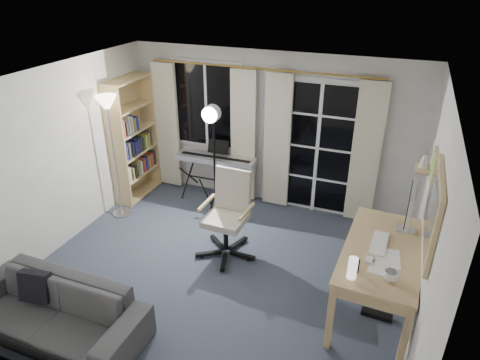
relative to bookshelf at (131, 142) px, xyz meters
name	(u,v)px	position (x,y,z in m)	size (l,w,h in m)	color
floor	(219,272)	(2.12, -1.37, -0.94)	(4.50, 4.00, 0.02)	#373E50
window	(207,105)	(1.07, 0.60, 0.57)	(1.20, 0.08, 1.40)	white
french_door	(318,149)	(2.87, 0.60, 0.09)	(1.32, 0.09, 2.11)	white
curtains	(259,139)	(1.99, 0.51, 0.16)	(3.60, 0.07, 2.13)	gold
bookshelf	(131,142)	(0.00, 0.00, 0.00)	(0.32, 0.92, 1.97)	tan
torchiere_lamp	(109,121)	(0.15, -0.65, 0.58)	(0.32, 0.32, 1.88)	#B2B2B7
keyboard_piano	(216,160)	(1.33, 0.33, -0.22)	(1.30, 0.66, 0.94)	black
studio_light	(212,128)	(1.54, -0.22, 0.52)	(0.32, 0.36, 1.82)	black
office_chair	(230,206)	(2.07, -0.88, -0.25)	(0.77, 0.81, 1.16)	black
desk	(382,257)	(4.00, -1.35, -0.20)	(0.84, 1.58, 0.83)	tan
monitor	(410,206)	(4.20, -0.90, 0.21)	(0.21, 0.60, 0.52)	silver
desk_clutter	(371,274)	(3.93, -1.59, -0.28)	(0.51, 0.94, 1.05)	white
mug	(391,275)	(4.10, -1.85, -0.03)	(0.14, 0.11, 0.14)	silver
wall_mirror	(433,213)	(4.35, -1.72, 0.62)	(0.04, 0.94, 0.74)	tan
framed_print	(434,167)	(4.35, -0.82, 0.67)	(0.03, 0.42, 0.32)	tan
wall_shelf	(424,164)	(4.28, -0.32, 0.48)	(0.16, 0.30, 0.18)	tan
sofa	(51,304)	(0.95, -2.92, -0.55)	(1.97, 0.59, 0.77)	#343537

